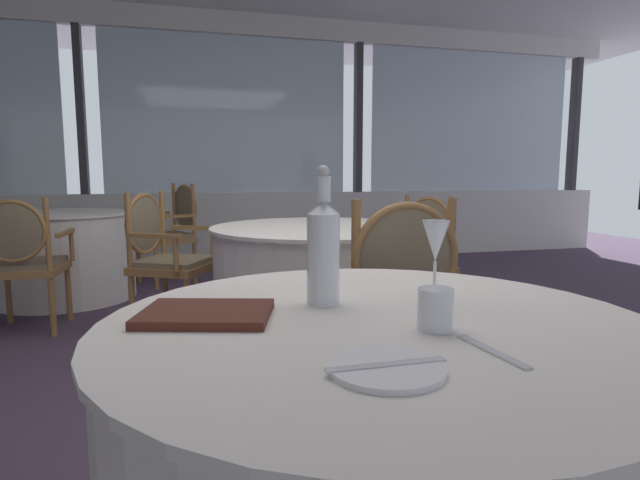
{
  "coord_description": "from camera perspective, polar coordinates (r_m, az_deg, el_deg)",
  "views": [
    {
      "loc": [
        -0.48,
        -2.33,
        1.06
      ],
      "look_at": [
        -0.14,
        -0.99,
        0.89
      ],
      "focal_mm": 28.46,
      "sensor_mm": 36.0,
      "label": 1
    }
  ],
  "objects": [
    {
      "name": "window_wall_far",
      "position": [
        6.28,
        -10.11,
        8.2
      ],
      "size": [
        10.36,
        0.14,
        2.95
      ],
      "color": "silver",
      "rests_on": "ground_plane"
    },
    {
      "name": "dinner_fork",
      "position": [
        0.98,
        18.73,
        -11.74
      ],
      "size": [
        0.04,
        0.18,
        0.0
      ],
      "primitive_type": "cube",
      "rotation": [
        0.0,
        0.0,
        1.68
      ],
      "color": "silver",
      "rests_on": "foreground_table"
    },
    {
      "name": "foreground_table",
      "position": [
        1.29,
        6.18,
        -25.02
      ],
      "size": [
        1.21,
        1.21,
        0.75
      ],
      "color": "white",
      "rests_on": "ground_plane"
    },
    {
      "name": "ground_plane",
      "position": [
        2.61,
        -2.58,
        -16.79
      ],
      "size": [
        13.61,
        13.61,
        0.0
      ],
      "primitive_type": "plane",
      "color": "#47384C"
    },
    {
      "name": "dining_chair_0_1",
      "position": [
        2.13,
        8.12,
        -6.38
      ],
      "size": [
        0.54,
        0.48,
        0.97
      ],
      "rotation": [
        0.0,
        0.0,
        7.87
      ],
      "color": "olive",
      "rests_on": "ground_plane"
    },
    {
      "name": "side_plate",
      "position": [
        0.85,
        7.5,
        -14.07
      ],
      "size": [
        0.19,
        0.19,
        0.01
      ],
      "primitive_type": "cylinder",
      "color": "white",
      "rests_on": "foreground_table"
    },
    {
      "name": "water_bottle",
      "position": [
        1.23,
        0.37,
        -1.06
      ],
      "size": [
        0.08,
        0.08,
        0.34
      ],
      "color": "white",
      "rests_on": "foreground_table"
    },
    {
      "name": "menu_book",
      "position": [
        1.16,
        -12.66,
        -8.08
      ],
      "size": [
        0.32,
        0.27,
        0.02
      ],
      "primitive_type": "cube",
      "rotation": [
        0.0,
        0.0,
        -0.27
      ],
      "color": "#512319",
      "rests_on": "foreground_table"
    },
    {
      "name": "dining_chair_0_2",
      "position": [
        4.01,
        11.05,
        -0.43
      ],
      "size": [
        0.63,
        0.65,
        0.9
      ],
      "rotation": [
        0.0,
        0.0,
        9.97
      ],
      "color": "olive",
      "rests_on": "ground_plane"
    },
    {
      "name": "background_table_0",
      "position": [
        3.19,
        0.01,
        -5.15
      ],
      "size": [
        1.35,
        1.35,
        0.75
      ],
      "color": "white",
      "rests_on": "ground_plane"
    },
    {
      "name": "wine_glass",
      "position": [
        1.27,
        12.87,
        -0.38
      ],
      "size": [
        0.07,
        0.07,
        0.2
      ],
      "color": "white",
      "rests_on": "foreground_table"
    },
    {
      "name": "butter_knife",
      "position": [
        0.85,
        7.5,
        -13.74
      ],
      "size": [
        0.21,
        0.02,
        0.0
      ],
      "primitive_type": "cube",
      "rotation": [
        0.0,
        0.0,
        0.01
      ],
      "color": "silver",
      "rests_on": "foreground_table"
    },
    {
      "name": "dining_chair_1_0",
      "position": [
        3.91,
        -30.53,
        -1.45
      ],
      "size": [
        0.55,
        0.49,
        0.92
      ],
      "rotation": [
        0.0,
        0.0,
        7.82
      ],
      "color": "olive",
      "rests_on": "ground_plane"
    },
    {
      "name": "dining_chair_1_1",
      "position": [
        5.23,
        -16.1,
        1.59
      ],
      "size": [
        0.62,
        0.65,
        0.98
      ],
      "rotation": [
        0.0,
        0.0,
        9.91
      ],
      "color": "olive",
      "rests_on": "ground_plane"
    },
    {
      "name": "water_tumbler",
      "position": [
        1.07,
        12.84,
        -7.59
      ],
      "size": [
        0.07,
        0.07,
        0.09
      ],
      "primitive_type": "cylinder",
      "color": "white",
      "rests_on": "foreground_table"
    },
    {
      "name": "background_table_1",
      "position": [
        4.9,
        -26.75,
        -1.56
      ],
      "size": [
        1.17,
        1.17,
        0.75
      ],
      "color": "white",
      "rests_on": "ground_plane"
    },
    {
      "name": "dining_chair_0_0",
      "position": [
        3.59,
        -17.3,
        -1.06
      ],
      "size": [
        0.62,
        0.65,
        0.95
      ],
      "rotation": [
        0.0,
        0.0,
        5.78
      ],
      "color": "olive",
      "rests_on": "ground_plane"
    }
  ]
}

